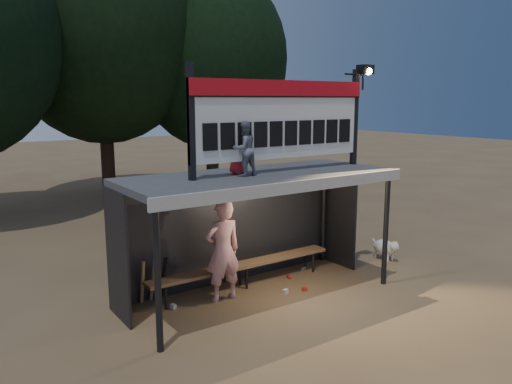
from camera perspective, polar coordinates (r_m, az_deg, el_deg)
ground at (r=9.57m, az=0.38°, el=-11.75°), size 80.00×80.00×0.00m
player at (r=9.11m, az=-3.81°, el=-6.71°), size 0.71×0.50×1.86m
child_a at (r=8.60m, az=-1.36°, el=4.96°), size 0.49×0.40×0.95m
child_b at (r=8.81m, az=-2.02°, el=4.78°), size 0.49×0.47×0.85m
dugout_shelter at (r=9.23m, az=-0.47°, el=-0.60°), size 5.10×2.08×2.32m
scoreboard_assembly at (r=9.18m, az=3.33°, el=8.62°), size 4.10×0.27×1.99m
bench at (r=9.84m, az=-1.47°, el=-8.42°), size 4.00×0.35×0.48m
tree_mid at (r=19.88m, az=-17.32°, el=17.39°), size 7.22×7.22×10.36m
tree_right at (r=20.47m, az=-5.18°, el=14.84°), size 6.08×6.08×8.72m
dog at (r=11.92m, az=14.59°, el=-6.15°), size 0.36×0.81×0.49m
bats at (r=9.29m, az=-11.69°, el=-9.83°), size 0.48×0.33×0.84m
litter at (r=9.93m, az=1.96°, el=-10.67°), size 3.30×1.03×0.08m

